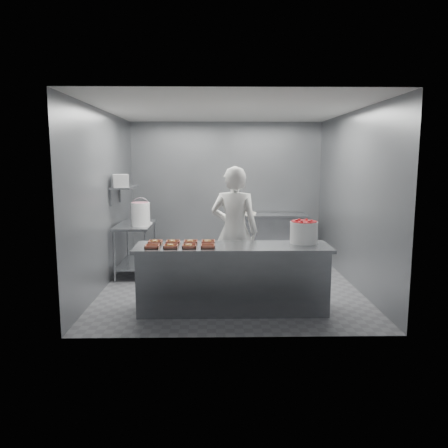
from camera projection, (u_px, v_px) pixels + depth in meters
The scene contains 24 objects.
floor at pixel (229, 282), 7.27m from camera, with size 4.50×4.50×0.00m, color #4C4C51.
ceiling at pixel (230, 110), 6.85m from camera, with size 4.50×4.50×0.00m, color white.
wall_back at pixel (226, 189), 9.28m from camera, with size 4.00×0.04×2.80m, color slate.
wall_left at pixel (106, 199), 7.02m from camera, with size 0.04×4.50×2.80m, color slate.
wall_right at pixel (352, 198), 7.10m from camera, with size 0.04×4.50×2.80m, color slate.
service_counter at pixel (233, 278), 5.87m from camera, with size 2.60×0.70×0.90m.
prep_table at pixel (136, 241), 7.74m from camera, with size 0.60×1.20×0.90m.
back_counter at pixel (270, 235), 9.10m from camera, with size 1.50×0.60×0.90m.
wall_shelf at pixel (124, 187), 7.60m from camera, with size 0.35×0.90×0.03m, color slate.
tray_0 at pixel (152, 246), 5.64m from camera, with size 0.19×0.18×0.04m.
tray_1 at pixel (171, 246), 5.64m from camera, with size 0.19×0.18×0.06m.
tray_2 at pixel (189, 246), 5.65m from camera, with size 0.19×0.18×0.06m.
tray_3 at pixel (208, 246), 5.65m from camera, with size 0.19×0.18×0.04m.
tray_4 at pixel (155, 242), 5.92m from camera, with size 0.19×0.18×0.06m.
tray_5 at pixel (173, 242), 5.92m from camera, with size 0.19×0.18×0.06m.
tray_6 at pixel (190, 242), 5.93m from camera, with size 0.19×0.18×0.06m.
tray_7 at pixel (208, 242), 5.93m from camera, with size 0.19×0.18×0.06m.
worker at pixel (234, 231), 6.54m from camera, with size 0.71×0.46×1.94m, color silver.
strawberry_tub at pixel (304, 231), 5.93m from camera, with size 0.37×0.37×0.31m.
glaze_bucket at pixel (141, 214), 7.45m from camera, with size 0.33×0.32×0.49m.
bucket_lid at pixel (143, 224), 7.65m from camera, with size 0.33×0.33×0.03m, color white.
rag at pixel (137, 220), 8.07m from camera, with size 0.15×0.13×0.02m, color #CCB28C.
appliance at pixel (121, 181), 7.31m from camera, with size 0.25×0.29×0.22m, color gray.
paper_stack at pixel (248, 213), 9.02m from camera, with size 0.30×0.22×0.05m, color silver.
Camera 1 is at (-0.22, -7.04, 2.05)m, focal length 35.00 mm.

